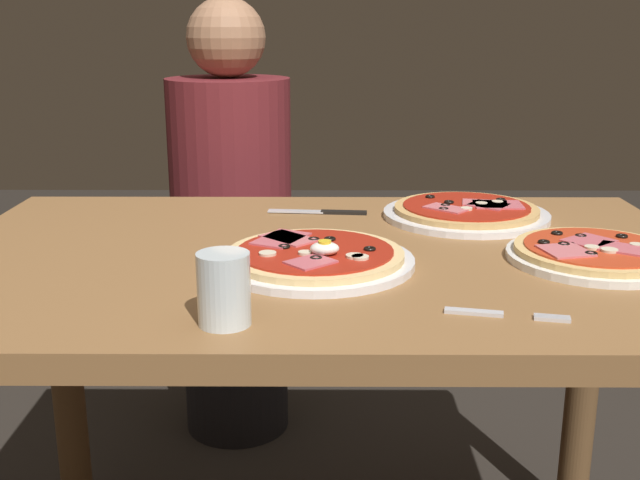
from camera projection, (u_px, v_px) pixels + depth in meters
The scene contains 8 objects.
dining_table at pixel (325, 317), 1.30m from camera, with size 1.27×0.82×0.75m.
pizza_foreground at pixel (316, 258), 1.20m from camera, with size 0.31×0.31×0.05m.
pizza_across_left at pixel (597, 254), 1.22m from camera, with size 0.28×0.28×0.03m.
pizza_across_right at pixel (467, 212), 1.49m from camera, with size 0.32×0.32×0.03m.
water_glass_near at pixel (225, 294), 0.96m from camera, with size 0.07×0.07×0.09m.
fork at pixel (497, 314), 0.99m from camera, with size 0.16×0.05×0.00m.
knife at pixel (325, 212), 1.52m from camera, with size 0.20×0.04×0.01m.
diner_person at pixel (233, 236), 2.09m from camera, with size 0.32×0.32×1.18m.
Camera 1 is at (-0.00, -1.22, 1.12)m, focal length 43.52 mm.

